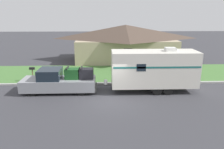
% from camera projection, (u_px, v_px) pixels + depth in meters
% --- Properties ---
extents(ground_plane, '(120.00, 120.00, 0.00)m').
position_uv_depth(ground_plane, '(110.00, 100.00, 15.89)').
color(ground_plane, '#38383D').
extents(curb_strip, '(80.00, 0.30, 0.14)m').
position_uv_depth(curb_strip, '(109.00, 83.00, 19.48)').
color(curb_strip, '#999993').
rests_on(curb_strip, ground_plane).
extents(lawn_strip, '(80.00, 7.00, 0.03)m').
position_uv_depth(lawn_strip, '(108.00, 73.00, 23.00)').
color(lawn_strip, '#477538').
rests_on(lawn_strip, ground_plane).
extents(house_across_street, '(13.62, 7.85, 4.62)m').
position_uv_depth(house_across_street, '(125.00, 42.00, 29.03)').
color(house_across_street, tan).
rests_on(house_across_street, ground_plane).
extents(pickup_truck, '(5.89, 2.07, 2.02)m').
position_uv_depth(pickup_truck, '(60.00, 81.00, 17.41)').
color(pickup_truck, black).
rests_on(pickup_truck, ground_plane).
extents(travel_trailer, '(7.84, 2.25, 3.54)m').
position_uv_depth(travel_trailer, '(154.00, 69.00, 17.39)').
color(travel_trailer, black).
rests_on(travel_trailer, ground_plane).
extents(mailbox, '(0.48, 0.20, 1.40)m').
position_uv_depth(mailbox, '(32.00, 71.00, 19.82)').
color(mailbox, brown).
rests_on(mailbox, ground_plane).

